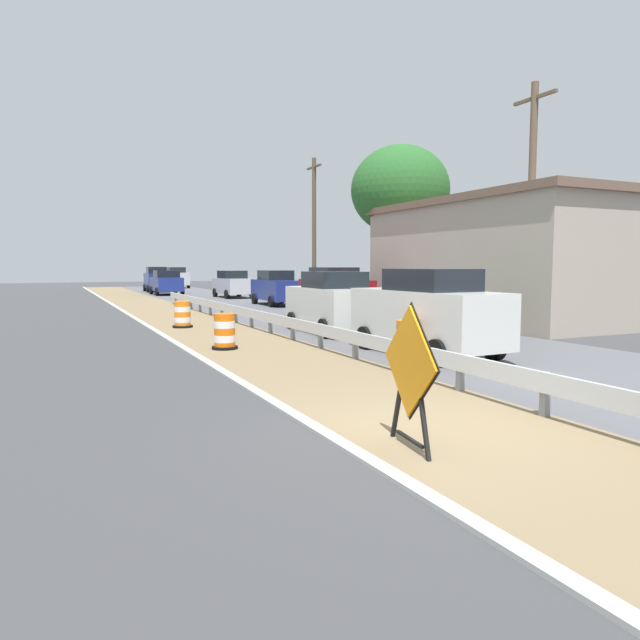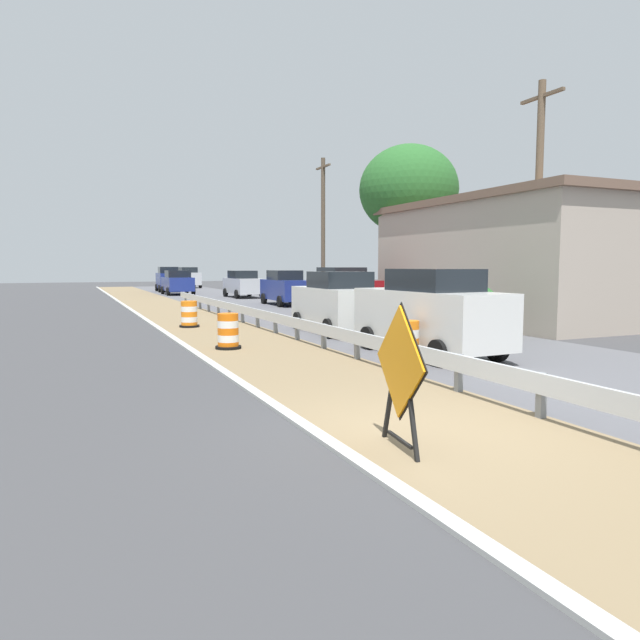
# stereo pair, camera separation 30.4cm
# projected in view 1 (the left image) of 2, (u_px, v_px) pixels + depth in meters

# --- Properties ---
(ground_plane) EXTENTS (160.00, 160.00, 0.00)m
(ground_plane) POSITION_uv_depth(u_px,v_px,m) (427.00, 434.00, 7.97)
(ground_plane) COLOR #3D3D3F
(median_dirt_strip) EXTENTS (3.58, 120.00, 0.01)m
(median_dirt_strip) POSITION_uv_depth(u_px,v_px,m) (461.00, 429.00, 8.22)
(median_dirt_strip) COLOR #7F6B4C
(median_dirt_strip) RESTS_ON ground
(curb_near_edge) EXTENTS (0.20, 120.00, 0.11)m
(curb_near_edge) POSITION_uv_depth(u_px,v_px,m) (343.00, 446.00, 7.41)
(curb_near_edge) COLOR #ADADA8
(curb_near_edge) RESTS_ON ground
(guardrail_median) EXTENTS (0.18, 52.66, 0.71)m
(guardrail_median) POSITION_uv_depth(u_px,v_px,m) (425.00, 356.00, 11.56)
(guardrail_median) COLOR silver
(guardrail_median) RESTS_ON ground
(warning_sign_diamond) EXTENTS (0.24, 1.50, 1.88)m
(warning_sign_diamond) POSITION_uv_depth(u_px,v_px,m) (410.00, 368.00, 7.26)
(warning_sign_diamond) COLOR black
(warning_sign_diamond) RESTS_ON ground
(traffic_barrel_nearest) EXTENTS (0.63, 0.63, 1.03)m
(traffic_barrel_nearest) POSITION_uv_depth(u_px,v_px,m) (407.00, 344.00, 13.74)
(traffic_barrel_nearest) COLOR orange
(traffic_barrel_nearest) RESTS_ON ground
(traffic_barrel_close) EXTENTS (0.73, 0.73, 1.00)m
(traffic_barrel_close) POSITION_uv_depth(u_px,v_px,m) (225.00, 333.00, 16.04)
(traffic_barrel_close) COLOR orange
(traffic_barrel_close) RESTS_ON ground
(traffic_barrel_mid) EXTENTS (0.75, 0.75, 0.99)m
(traffic_barrel_mid) POSITION_uv_depth(u_px,v_px,m) (182.00, 316.00, 21.64)
(traffic_barrel_mid) COLOR orange
(traffic_barrel_mid) RESTS_ON ground
(car_lead_near_lane) EXTENTS (2.07, 4.12, 2.21)m
(car_lead_near_lane) POSITION_uv_depth(u_px,v_px,m) (156.00, 279.00, 51.08)
(car_lead_near_lane) COLOR navy
(car_lead_near_lane) RESTS_ON ground
(car_trailing_near_lane) EXTENTS (2.17, 4.41, 1.96)m
(car_trailing_near_lane) POSITION_uv_depth(u_px,v_px,m) (233.00, 284.00, 41.86)
(car_trailing_near_lane) COLOR silver
(car_trailing_near_lane) RESTS_ON ground
(car_lead_far_lane) EXTENTS (2.12, 4.82, 2.24)m
(car_lead_far_lane) POSITION_uv_depth(u_px,v_px,m) (427.00, 312.00, 14.97)
(car_lead_far_lane) COLOR silver
(car_lead_far_lane) RESTS_ON ground
(car_mid_far_lane) EXTENTS (2.03, 4.66, 2.04)m
(car_mid_far_lane) POSITION_uv_depth(u_px,v_px,m) (276.00, 288.00, 33.87)
(car_mid_far_lane) COLOR navy
(car_mid_far_lane) RESTS_ON ground
(car_trailing_far_lane) EXTENTS (2.18, 4.16, 1.95)m
(car_trailing_far_lane) POSITION_uv_depth(u_px,v_px,m) (166.00, 283.00, 45.77)
(car_trailing_far_lane) COLOR navy
(car_trailing_far_lane) RESTS_ON ground
(car_distant_a) EXTENTS (2.01, 4.50, 2.24)m
(car_distant_a) POSITION_uv_depth(u_px,v_px,m) (335.00, 292.00, 26.47)
(car_distant_a) COLOR maroon
(car_distant_a) RESTS_ON ground
(car_distant_b) EXTENTS (2.17, 4.30, 2.12)m
(car_distant_b) POSITION_uv_depth(u_px,v_px,m) (332.00, 302.00, 19.99)
(car_distant_b) COLOR silver
(car_distant_b) RESTS_ON ground
(car_distant_c) EXTENTS (2.14, 4.16, 2.15)m
(car_distant_c) POSITION_uv_depth(u_px,v_px,m) (176.00, 278.00, 59.94)
(car_distant_c) COLOR silver
(car_distant_c) RESTS_ON ground
(roadside_shop_near) EXTENTS (8.85, 11.72, 5.05)m
(roadside_shop_near) POSITION_uv_depth(u_px,v_px,m) (522.00, 261.00, 24.78)
(roadside_shop_near) COLOR #AD9E8E
(roadside_shop_near) RESTS_ON ground
(utility_pole_near) EXTENTS (0.24, 1.80, 8.26)m
(utility_pole_near) POSITION_uv_depth(u_px,v_px,m) (531.00, 206.00, 19.03)
(utility_pole_near) COLOR brown
(utility_pole_near) RESTS_ON ground
(utility_pole_mid) EXTENTS (0.24, 1.80, 8.43)m
(utility_pole_mid) POSITION_uv_depth(u_px,v_px,m) (314.00, 230.00, 33.13)
(utility_pole_mid) COLOR brown
(utility_pole_mid) RESTS_ON ground
(bush_roadside) EXTENTS (2.44, 2.44, 1.85)m
(bush_roadside) POSITION_uv_depth(u_px,v_px,m) (457.00, 310.00, 18.22)
(bush_roadside) COLOR #286028
(bush_roadside) RESTS_ON ground
(tree_roadside) EXTENTS (4.91, 4.91, 8.29)m
(tree_roadside) POSITION_uv_depth(u_px,v_px,m) (400.00, 190.00, 28.72)
(tree_roadside) COLOR #4C3D2D
(tree_roadside) RESTS_ON ground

